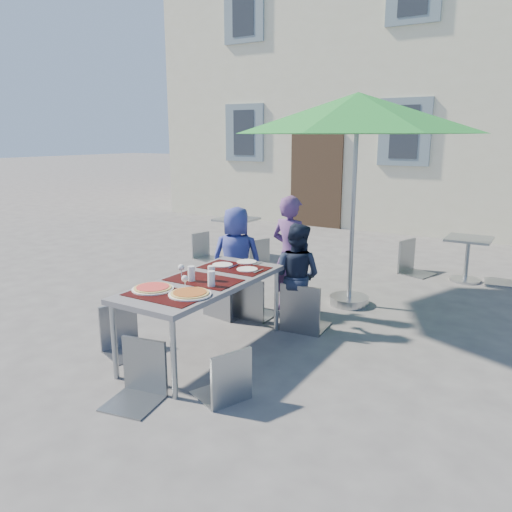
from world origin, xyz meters
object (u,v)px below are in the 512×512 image
Objects in this scene: dining_table at (203,286)px; chair_1 at (252,272)px; child_1 at (290,255)px; bg_chair_l_1 at (414,237)px; cafe_table_0 at (236,231)px; pizza_near_right at (190,293)px; chair_4 at (225,343)px; chair_2 at (304,277)px; bg_chair_r_0 at (256,236)px; bg_chair_r_1 at (512,247)px; patio_umbrella at (357,115)px; chair_5 at (136,337)px; cafe_table_1 at (468,254)px; child_2 at (296,276)px; child_0 at (236,259)px; pizza_near_left at (153,288)px; bg_chair_l_0 at (204,231)px; chair_0 at (223,267)px; chair_3 at (121,301)px.

chair_1 is (-0.10, 1.07, -0.13)m from dining_table.
child_1 is 1.45× the size of bg_chair_l_1.
pizza_near_right is at bearing -61.73° from cafe_table_0.
chair_4 is at bearing -43.25° from dining_table.
bg_chair_r_0 is at bearing 132.07° from chair_2.
bg_chair_r_1 is (2.38, 4.23, -0.14)m from dining_table.
patio_umbrella reaches higher than chair_1.
chair_5 is (-0.09, -2.53, -0.18)m from child_1.
child_1 reaches higher than cafe_table_0.
chair_1 is 4.01m from bg_chair_r_1.
cafe_table_0 is (-1.90, 2.54, -0.11)m from chair_1.
pizza_near_right is at bearing -67.50° from bg_chair_r_0.
cafe_table_1 is at bearing -112.60° from child_1.
chair_2 is (0.42, -0.48, -0.11)m from child_1.
child_2 is at bearing -49.05° from bg_chair_r_0.
child_0 is at bearing 108.96° from dining_table.
child_1 reaches higher than bg_chair_r_1.
chair_4 is at bearing 98.28° from child_2.
child_1 is 2.17× the size of cafe_table_1.
chair_5 is (0.29, -0.52, -0.23)m from pizza_near_left.
pizza_near_left is 0.40× the size of bg_chair_r_1.
dining_table is at bearing 67.94° from pizza_near_left.
bg_chair_r_1 reaches higher than bg_chair_l_0.
chair_0 reaches higher than chair_3.
child_0 is at bearing -8.36° from child_2.
chair_5 is at bearing -37.33° from chair_3.
cafe_table_0 is at bearing 122.30° from chair_4.
child_2 reaches higher than bg_chair_l_0.
pizza_near_right is 0.57× the size of cafe_table_1.
dining_table reaches higher than cafe_table_1.
chair_1 is at bearing -110.09° from bg_chair_l_1.
chair_2 is 1.09× the size of bg_chair_r_1.
chair_0 is at bearing 66.66° from child_0.
cafe_table_0 is at bearing 126.71° from chair_1.
pizza_near_left reaches higher than dining_table.
chair_4 is (1.15, -1.62, -0.11)m from chair_0.
pizza_near_right is at bearing 79.99° from child_2.
child_0 is 1.26× the size of chair_0.
dining_table is at bearing 29.21° from chair_3.
pizza_near_left is 0.57× the size of cafe_table_1.
chair_4 is at bearing -51.04° from bg_chair_l_0.
chair_2 is 3.67m from bg_chair_r_1.
pizza_near_right is 4.62m from cafe_table_0.
chair_5 is (-0.51, -2.04, -0.07)m from chair_2.
chair_4 is at bearing -62.14° from bg_chair_r_0.
chair_2 reaches higher than pizza_near_left.
chair_2 is at bearing 147.87° from child_0.
chair_2 is 1.21× the size of bg_chair_l_0.
chair_3 is (-0.89, -1.91, -0.19)m from child_1.
chair_5 is 3.69m from patio_umbrella.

